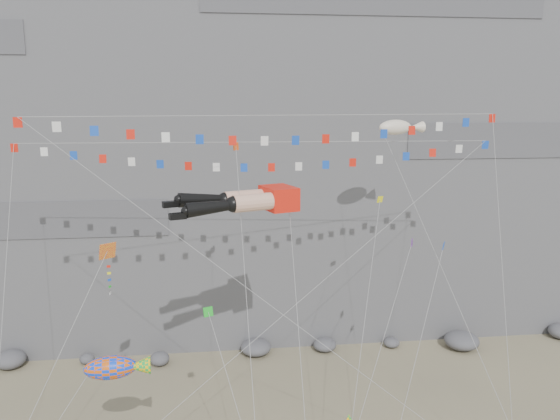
# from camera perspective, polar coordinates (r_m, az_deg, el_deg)

# --- Properties ---
(cliff) EXTENTS (80.00, 28.00, 50.00)m
(cliff) POSITION_cam_1_polar(r_m,az_deg,el_deg) (58.55, -3.89, 14.90)
(cliff) COLOR slate
(cliff) RESTS_ON ground
(talus_boulders) EXTENTS (60.00, 3.00, 1.20)m
(talus_boulders) POSITION_cam_1_polar(r_m,az_deg,el_deg) (48.15, -2.54, -14.18)
(talus_boulders) COLOR #59595E
(talus_boulders) RESTS_ON ground
(legs_kite) EXTENTS (7.81, 13.63, 19.86)m
(legs_kite) POSITION_cam_1_polar(r_m,az_deg,el_deg) (31.27, -3.59, 0.95)
(legs_kite) COLOR red
(legs_kite) RESTS_ON ground
(flag_banner_upper) EXTENTS (30.82, 13.73, 26.54)m
(flag_banner_upper) POSITION_cam_1_polar(r_m,az_deg,el_deg) (35.93, -2.39, 7.07)
(flag_banner_upper) COLOR red
(flag_banner_upper) RESTS_ON ground
(flag_banner_lower) EXTENTS (28.10, 8.91, 24.97)m
(flag_banner_lower) POSITION_cam_1_polar(r_m,az_deg,el_deg) (32.28, 0.06, 9.82)
(flag_banner_lower) COLOR red
(flag_banner_lower) RESTS_ON ground
(harlequin_kite) EXTENTS (7.29, 8.94, 16.74)m
(harlequin_kite) POSITION_cam_1_polar(r_m,az_deg,el_deg) (30.66, -17.62, -4.21)
(harlequin_kite) COLOR red
(harlequin_kite) RESTS_ON ground
(fish_windsock) EXTENTS (8.31, 5.43, 10.74)m
(fish_windsock) POSITION_cam_1_polar(r_m,az_deg,el_deg) (31.38, -17.31, -15.47)
(fish_windsock) COLOR #E5550B
(fish_windsock) RESTS_ON ground
(blimp_windsock) EXTENTS (6.67, 14.56, 24.08)m
(blimp_windsock) POSITION_cam_1_polar(r_m,az_deg,el_deg) (38.96, 11.99, 8.37)
(blimp_windsock) COLOR beige
(blimp_windsock) RESTS_ON ground
(small_kite_a) EXTENTS (1.20, 12.90, 22.33)m
(small_kite_a) POSITION_cam_1_polar(r_m,az_deg,el_deg) (32.47, -4.57, 5.67)
(small_kite_a) COLOR #E65013
(small_kite_a) RESTS_ON ground
(small_kite_b) EXTENTS (8.87, 12.13, 18.84)m
(small_kite_b) POSITION_cam_1_polar(r_m,az_deg,el_deg) (35.79, 13.46, -3.92)
(small_kite_b) COLOR #681B9D
(small_kite_b) RESTS_ON ground
(small_kite_c) EXTENTS (4.12, 8.47, 13.32)m
(small_kite_c) POSITION_cam_1_polar(r_m,az_deg,el_deg) (29.97, -7.41, -10.84)
(small_kite_c) COLOR green
(small_kite_c) RESTS_ON ground
(small_kite_d) EXTENTS (6.89, 15.73, 22.04)m
(small_kite_d) POSITION_cam_1_polar(r_m,az_deg,el_deg) (37.43, 10.31, 0.29)
(small_kite_d) COLOR yellow
(small_kite_d) RESTS_ON ground
(small_kite_e) EXTENTS (7.55, 9.83, 17.15)m
(small_kite_e) POSITION_cam_1_polar(r_m,az_deg,el_deg) (34.40, 16.57, -4.26)
(small_kite_e) COLOR blue
(small_kite_e) RESTS_ON ground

